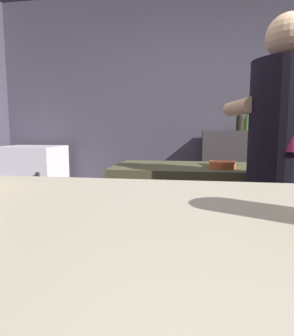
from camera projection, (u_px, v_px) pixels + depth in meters
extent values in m
cube|color=#464250|center=(209.00, 112.00, 3.45)|extent=(5.20, 0.10, 2.70)
cube|color=#48462E|center=(269.00, 233.00, 1.98)|extent=(2.10, 0.60, 0.89)
cube|color=#3D3739|center=(237.00, 183.00, 3.23)|extent=(0.77, 0.36, 1.13)
cube|color=white|center=(33.00, 187.00, 3.44)|extent=(0.66, 0.55, 0.95)
cube|color=#262626|center=(38.00, 188.00, 3.12)|extent=(0.03, 0.03, 0.34)
cube|color=#338CD8|center=(10.00, 181.00, 3.17)|extent=(0.10, 0.01, 0.12)
cube|color=#35363A|center=(276.00, 265.00, 1.56)|extent=(0.28, 0.20, 0.86)
cylinder|color=black|center=(284.00, 124.00, 1.46)|extent=(0.34, 0.34, 0.61)
sphere|color=#DAB083|center=(289.00, 36.00, 1.41)|extent=(0.22, 0.22, 0.22)
cylinder|color=#DAB083|center=(240.00, 107.00, 1.60)|extent=(0.15, 0.33, 0.08)
cylinder|color=#CE5B31|center=(222.00, 165.00, 1.86)|extent=(0.16, 0.16, 0.05)
cylinder|color=#49832D|center=(247.00, 125.00, 3.12)|extent=(0.07, 0.07, 0.13)
cylinder|color=#49832D|center=(248.00, 116.00, 3.11)|extent=(0.03, 0.03, 0.05)
cylinder|color=black|center=(248.00, 113.00, 3.11)|extent=(0.04, 0.04, 0.01)
cylinder|color=#D5CE7F|center=(256.00, 123.00, 3.13)|extent=(0.07, 0.07, 0.17)
cylinder|color=#D5CE7F|center=(257.00, 111.00, 3.11)|extent=(0.03, 0.03, 0.07)
cylinder|color=#333333|center=(257.00, 108.00, 3.11)|extent=(0.04, 0.04, 0.01)
cylinder|color=black|center=(239.00, 123.00, 3.10)|extent=(0.06, 0.06, 0.15)
cylinder|color=black|center=(240.00, 113.00, 3.09)|extent=(0.03, 0.03, 0.06)
cylinder|color=red|center=(240.00, 110.00, 3.08)|extent=(0.03, 0.03, 0.01)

